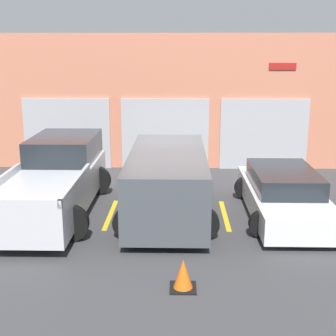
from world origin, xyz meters
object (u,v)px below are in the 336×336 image
(sedan_white, at_px, (283,194))
(pickup_truck, at_px, (55,179))
(sedan_side, at_px, (168,181))
(traffic_cone, at_px, (183,275))

(sedan_white, bearing_deg, pickup_truck, 177.11)
(sedan_white, height_order, sedan_side, sedan_side)
(pickup_truck, bearing_deg, traffic_cone, -51.24)
(pickup_truck, distance_m, sedan_side, 2.92)
(pickup_truck, xyz_separation_m, traffic_cone, (3.26, -4.07, -0.57))
(sedan_side, bearing_deg, sedan_white, 0.49)
(pickup_truck, bearing_deg, sedan_white, -2.89)
(pickup_truck, height_order, traffic_cone, pickup_truck)
(pickup_truck, relative_size, sedan_white, 1.22)
(sedan_white, bearing_deg, traffic_cone, -123.98)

